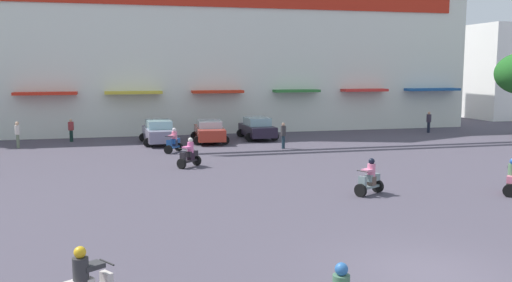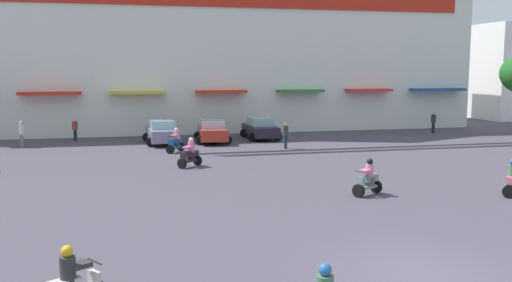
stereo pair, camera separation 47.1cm
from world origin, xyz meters
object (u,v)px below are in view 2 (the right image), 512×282
(pedestrian_0, at_px, (22,132))
(pedestrian_1, at_px, (286,134))
(scooter_rider_2, at_px, (368,180))
(pedestrian_2, at_px, (75,129))
(parked_car_0, at_px, (162,132))
(scooter_rider_8, at_px, (176,142))
(parked_car_2, at_px, (260,128))
(scooter_rider_6, at_px, (512,180))
(scooter_rider_7, at_px, (190,155))
(pedestrian_3, at_px, (433,121))
(parked_car_1, at_px, (212,131))

(pedestrian_0, height_order, pedestrian_1, pedestrian_0)
(scooter_rider_2, xyz_separation_m, pedestrian_2, (-12.84, 19.81, 0.28))
(parked_car_0, bearing_deg, pedestrian_2, 155.75)
(scooter_rider_8, bearing_deg, parked_car_2, 37.68)
(scooter_rider_2, relative_size, scooter_rider_8, 0.99)
(scooter_rider_6, height_order, scooter_rider_8, scooter_rider_8)
(pedestrian_2, bearing_deg, parked_car_0, -24.25)
(scooter_rider_7, distance_m, pedestrian_3, 22.78)
(scooter_rider_2, xyz_separation_m, pedestrian_1, (0.38, 13.05, 0.33))
(pedestrian_0, bearing_deg, pedestrian_2, 38.68)
(parked_car_0, xyz_separation_m, scooter_rider_8, (0.57, -4.08, -0.18))
(scooter_rider_7, height_order, pedestrian_0, pedestrian_0)
(scooter_rider_2, bearing_deg, scooter_rider_8, 116.30)
(scooter_rider_6, distance_m, pedestrian_3, 21.61)
(scooter_rider_2, bearing_deg, pedestrian_3, 52.98)
(scooter_rider_6, bearing_deg, parked_car_2, 105.97)
(pedestrian_3, bearing_deg, parked_car_0, -176.39)
(scooter_rider_6, bearing_deg, scooter_rider_7, 141.60)
(parked_car_2, xyz_separation_m, pedestrian_0, (-15.84, -0.73, 0.22))
(pedestrian_1, xyz_separation_m, pedestrian_2, (-13.21, 6.75, -0.05))
(parked_car_0, relative_size, scooter_rider_6, 3.05)
(scooter_rider_6, distance_m, pedestrian_0, 28.46)
(parked_car_2, bearing_deg, scooter_rider_8, -142.32)
(parked_car_2, distance_m, scooter_rider_6, 20.25)
(pedestrian_0, xyz_separation_m, pedestrian_2, (3.04, 2.43, -0.10))
(scooter_rider_7, relative_size, pedestrian_3, 0.91)
(parked_car_1, height_order, scooter_rider_6, parked_car_1)
(pedestrian_0, xyz_separation_m, pedestrian_1, (16.25, -4.32, -0.05))
(scooter_rider_6, bearing_deg, pedestrian_2, 130.96)
(parked_car_2, height_order, pedestrian_0, pedestrian_0)
(pedestrian_1, distance_m, pedestrian_3, 14.65)
(scooter_rider_2, relative_size, pedestrian_3, 0.89)
(parked_car_0, bearing_deg, scooter_rider_8, -82.06)
(pedestrian_0, height_order, pedestrian_3, pedestrian_0)
(parked_car_2, distance_m, pedestrian_1, 5.07)
(scooter_rider_6, xyz_separation_m, pedestrian_3, (8.43, 19.89, 0.33))
(parked_car_0, bearing_deg, scooter_rider_2, -67.71)
(parked_car_0, height_order, scooter_rider_8, parked_car_0)
(scooter_rider_2, relative_size, pedestrian_0, 0.87)
(scooter_rider_2, height_order, pedestrian_3, pedestrian_3)
(parked_car_1, height_order, pedestrian_1, pedestrian_1)
(parked_car_1, xyz_separation_m, pedestrian_1, (4.01, -4.17, 0.18))
(parked_car_1, relative_size, scooter_rider_2, 3.12)
(scooter_rider_8, bearing_deg, pedestrian_2, 133.53)
(scooter_rider_6, bearing_deg, pedestrian_1, 109.71)
(parked_car_2, xyz_separation_m, scooter_rider_7, (-6.17, -10.16, -0.15))
(pedestrian_0, bearing_deg, scooter_rider_8, -24.39)
(parked_car_2, relative_size, pedestrian_1, 2.54)
(scooter_rider_8, bearing_deg, pedestrian_3, 14.81)
(pedestrian_1, bearing_deg, pedestrian_2, 152.93)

